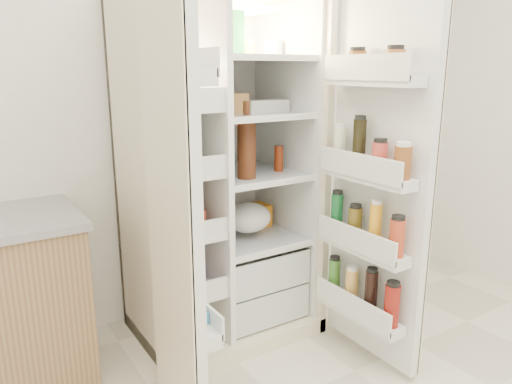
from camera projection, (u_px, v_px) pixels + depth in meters
wall_back at (168, 83)px, 2.70m from camera, size 4.00×0.02×2.70m
refrigerator at (219, 199)px, 2.63m from camera, size 0.92×0.70×1.80m
freezer_door at (175, 215)px, 1.83m from camera, size 0.15×0.40×1.72m
fridge_door at (376, 190)px, 2.27m from camera, size 0.17×0.58×1.72m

